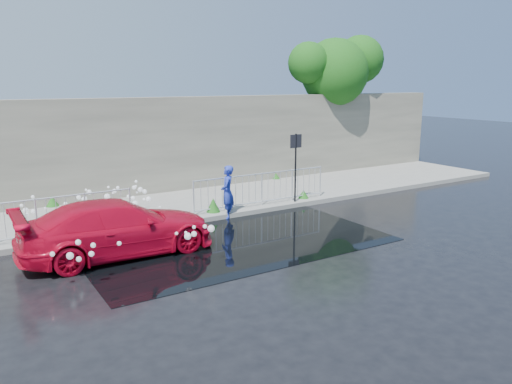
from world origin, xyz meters
The scene contains 13 objects.
ground centered at (0.00, 0.00, 0.00)m, with size 90.00×90.00×0.00m, color black.
pavement centered at (0.00, 5.00, 0.07)m, with size 30.00×4.00×0.15m, color slate.
curb centered at (0.00, 3.00, 0.08)m, with size 30.00×0.25×0.16m, color slate.
retaining_wall centered at (0.00, 7.20, 1.90)m, with size 30.00×0.60×3.50m, color #5C584D.
puddle centered at (0.50, 1.00, 0.01)m, with size 8.00×5.00×0.01m, color black.
sign_post centered at (4.20, 3.10, 1.72)m, with size 0.45×0.06×2.50m.
tree centered at (9.68, 7.41, 4.77)m, with size 5.01×3.05×6.31m.
railing_left centered at (-4.00, 3.35, 0.74)m, with size 5.05×0.05×1.10m.
railing_right centered at (3.00, 3.35, 0.74)m, with size 5.05×0.05×1.10m.
weeds centered at (-0.46, 4.37, 0.33)m, with size 12.17×3.93×0.45m.
water_spray centered at (-2.12, 2.69, 0.72)m, with size 3.69×5.79×1.03m.
red_car centered at (-2.43, 1.46, 0.69)m, with size 1.93×4.76×1.38m, color #B60721.
person centered at (1.50, 3.00, 0.84)m, with size 0.61×0.40×1.67m, color #2234AB.
Camera 1 is at (-5.81, -10.34, 4.22)m, focal length 35.00 mm.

